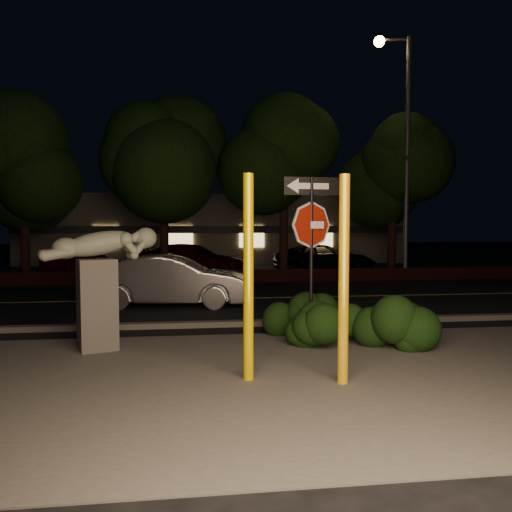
{
  "coord_description": "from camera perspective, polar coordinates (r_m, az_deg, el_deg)",
  "views": [
    {
      "loc": [
        -1.36,
        -7.99,
        2.23
      ],
      "look_at": [
        -0.05,
        2.17,
        1.6
      ],
      "focal_mm": 35.0,
      "sensor_mm": 36.0,
      "label": 1
    }
  ],
  "objects": [
    {
      "name": "streetlight",
      "position": [
        21.4,
        16.34,
        13.02
      ],
      "size": [
        1.45,
        0.57,
        9.77
      ],
      "rotation": [
        0.0,
        0.0,
        -0.22
      ],
      "color": "#4F4E54",
      "rests_on": "ground"
    },
    {
      "name": "tree_far_d",
      "position": [
        23.28,
        15.4,
        11.26
      ],
      "size": [
        4.4,
        4.4,
        7.42
      ],
      "color": "black",
      "rests_on": "ground"
    },
    {
      "name": "parking_lot",
      "position": [
        25.13,
        -4.22,
        -1.57
      ],
      "size": [
        40.0,
        12.0,
        0.01
      ],
      "primitive_type": "cube",
      "color": "black",
      "rests_on": "ground"
    },
    {
      "name": "hedge_center",
      "position": [
        10.22,
        5.27,
        -6.44
      ],
      "size": [
        1.93,
        1.25,
        0.93
      ],
      "primitive_type": "ellipsoid",
      "rotation": [
        0.0,
        0.0,
        0.25
      ],
      "color": "black",
      "rests_on": "ground"
    },
    {
      "name": "lane_marking",
      "position": [
        15.21,
        -2.15,
        -4.85
      ],
      "size": [
        80.0,
        0.12,
        0.0
      ],
      "primitive_type": "cube",
      "color": "#CAB750",
      "rests_on": "road"
    },
    {
      "name": "tree_far_a",
      "position": [
        22.24,
        -25.15,
        11.23
      ],
      "size": [
        4.6,
        4.6,
        7.43
      ],
      "color": "black",
      "rests_on": "ground"
    },
    {
      "name": "silver_sedan",
      "position": [
        13.93,
        -9.64,
        -2.8
      ],
      "size": [
        4.44,
        1.99,
        1.42
      ],
      "primitive_type": "imported",
      "rotation": [
        0.0,
        0.0,
        1.45
      ],
      "color": "#9E9DA1",
      "rests_on": "ground"
    },
    {
      "name": "curb",
      "position": [
        11.19,
        -0.24,
        -7.67
      ],
      "size": [
        80.0,
        0.25,
        0.12
      ],
      "primitive_type": "cube",
      "color": "#4C4944",
      "rests_on": "ground"
    },
    {
      "name": "signpost",
      "position": [
        9.47,
        6.35,
        3.5
      ],
      "size": [
        1.06,
        0.11,
        3.13
      ],
      "rotation": [
        0.0,
        0.0,
        0.05
      ],
      "color": "black",
      "rests_on": "ground"
    },
    {
      "name": "parked_car_darkred",
      "position": [
        22.22,
        -7.32,
        -0.45
      ],
      "size": [
        5.22,
        3.32,
        1.41
      ],
      "primitive_type": "imported",
      "rotation": [
        0.0,
        0.0,
        1.27
      ],
      "color": "#44120B",
      "rests_on": "ground"
    },
    {
      "name": "hedge_far_right",
      "position": [
        9.35,
        15.26,
        -7.36
      ],
      "size": [
        1.59,
        1.23,
        0.97
      ],
      "primitive_type": "ellipsoid",
      "rotation": [
        0.0,
        0.0,
        0.29
      ],
      "color": "black",
      "rests_on": "ground"
    },
    {
      "name": "yellow_pole_right",
      "position": [
        7.02,
        9.98,
        -2.77
      ],
      "size": [
        0.15,
        0.15,
        2.93
      ],
      "primitive_type": "cylinder",
      "color": "yellow",
      "rests_on": "ground"
    },
    {
      "name": "building",
      "position": [
        33.01,
        -4.99,
        3.1
      ],
      "size": [
        22.0,
        10.2,
        4.0
      ],
      "color": "#71665B",
      "rests_on": "ground"
    },
    {
      "name": "yellow_pole_left",
      "position": [
        7.08,
        -0.88,
        -2.56
      ],
      "size": [
        0.15,
        0.15,
        2.96
      ],
      "primitive_type": "cylinder",
      "color": "#FFDB00",
      "rests_on": "ground"
    },
    {
      "name": "parked_car_dark",
      "position": [
        23.59,
        7.81,
        -0.32
      ],
      "size": [
        4.83,
        2.31,
        1.33
      ],
      "primitive_type": "imported",
      "rotation": [
        0.0,
        0.0,
        1.55
      ],
      "color": "black",
      "rests_on": "ground"
    },
    {
      "name": "sculpture",
      "position": [
        9.3,
        -17.53,
        -2.07
      ],
      "size": [
        2.02,
        1.15,
        2.19
      ],
      "rotation": [
        0.0,
        0.0,
        0.34
      ],
      "color": "#4C4944",
      "rests_on": "ground"
    },
    {
      "name": "hedge_right",
      "position": [
        9.3,
        8.17,
        -7.23
      ],
      "size": [
        1.73,
        1.31,
        1.0
      ],
      "primitive_type": "ellipsoid",
      "rotation": [
        0.0,
        0.0,
        0.37
      ],
      "color": "black",
      "rests_on": "ground"
    },
    {
      "name": "ground",
      "position": [
        18.18,
        -3.01,
        -3.54
      ],
      "size": [
        90.0,
        90.0,
        0.0
      ],
      "primitive_type": "plane",
      "color": "black",
      "rests_on": "ground"
    },
    {
      "name": "tree_far_c",
      "position": [
        21.42,
        3.21,
        12.72
      ],
      "size": [
        4.8,
        4.8,
        7.84
      ],
      "color": "black",
      "rests_on": "ground"
    },
    {
      "name": "road",
      "position": [
        15.22,
        -2.15,
        -4.9
      ],
      "size": [
        80.0,
        8.0,
        0.01
      ],
      "primitive_type": "cube",
      "color": "black",
      "rests_on": "ground"
    },
    {
      "name": "patio",
      "position": [
        7.46,
        3.58,
        -13.8
      ],
      "size": [
        14.0,
        6.0,
        0.02
      ],
      "primitive_type": "cube",
      "color": "#4C4944",
      "rests_on": "ground"
    },
    {
      "name": "brick_wall",
      "position": [
        19.44,
        -3.3,
        -2.34
      ],
      "size": [
        40.0,
        0.35,
        0.5
      ],
      "primitive_type": "cube",
      "color": "#411714",
      "rests_on": "ground"
    },
    {
      "name": "parked_car_red",
      "position": [
        22.36,
        -18.65,
        -0.7
      ],
      "size": [
        4.06,
        2.14,
        1.32
      ],
      "primitive_type": "imported",
      "rotation": [
        0.0,
        0.0,
        1.42
      ],
      "color": "maroon",
      "rests_on": "ground"
    },
    {
      "name": "tree_far_b",
      "position": [
        21.56,
        -10.56,
        13.67
      ],
      "size": [
        5.2,
        5.2,
        8.41
      ],
      "color": "black",
      "rests_on": "ground"
    }
  ]
}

